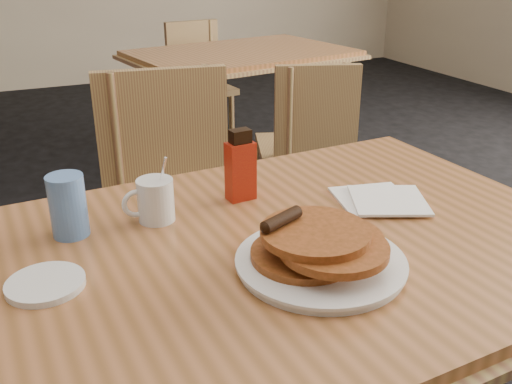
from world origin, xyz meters
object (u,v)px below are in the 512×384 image
at_px(coffee_mug, 154,200).
at_px(pancake_plate, 320,252).
at_px(chair_main_far, 175,191).
at_px(chair_neighbor_far, 197,74).
at_px(blue_tumbler, 68,206).
at_px(main_table, 272,261).
at_px(syrup_bottle, 241,167).
at_px(chair_neighbor_near, 306,134).
at_px(neighbor_table, 242,59).

bearing_deg(coffee_mug, pancake_plate, -58.45).
xyz_separation_m(chair_main_far, chair_neighbor_far, (0.75, 2.00, -0.07)).
distance_m(chair_main_far, blue_tumbler, 0.72).
height_order(main_table, syrup_bottle, syrup_bottle).
bearing_deg(chair_neighbor_far, pancake_plate, -111.09).
xyz_separation_m(chair_neighbor_far, syrup_bottle, (-0.75, -2.54, 0.34)).
height_order(chair_neighbor_near, pancake_plate, pancake_plate).
height_order(main_table, chair_neighbor_near, chair_neighbor_near).
relative_size(chair_main_far, blue_tumbler, 7.34).
bearing_deg(blue_tumbler, coffee_mug, -1.71).
bearing_deg(blue_tumbler, main_table, -29.48).
bearing_deg(chair_neighbor_far, syrup_bottle, -113.15).
bearing_deg(coffee_mug, syrup_bottle, 4.22).
bearing_deg(chair_main_far, chair_neighbor_far, 78.18).
bearing_deg(chair_neighbor_near, neighbor_table, 109.86).
xyz_separation_m(coffee_mug, blue_tumbler, (-0.17, 0.01, 0.02)).
xyz_separation_m(chair_main_far, pancake_plate, (0.02, -0.88, 0.22)).
height_order(chair_main_far, chair_neighbor_far, chair_main_far).
xyz_separation_m(main_table, blue_tumbler, (-0.35, 0.20, 0.10)).
bearing_deg(blue_tumbler, pancake_plate, -38.78).
xyz_separation_m(pancake_plate, syrup_bottle, (-0.01, 0.34, 0.05)).
relative_size(chair_neighbor_far, chair_neighbor_near, 1.00).
height_order(chair_neighbor_far, blue_tumbler, blue_tumbler).
bearing_deg(chair_main_far, blue_tumbler, -114.52).
height_order(neighbor_table, chair_neighbor_far, chair_neighbor_far).
xyz_separation_m(chair_neighbor_far, chair_neighbor_near, (0.03, -1.46, -0.00)).
distance_m(main_table, chair_neighbor_near, 1.55).
distance_m(chair_neighbor_far, blue_tumbler, 2.82).
height_order(chair_neighbor_far, chair_neighbor_near, chair_neighbor_far).
bearing_deg(neighbor_table, chair_main_far, -121.10).
bearing_deg(neighbor_table, main_table, -111.23).
xyz_separation_m(main_table, pancake_plate, (0.04, -0.12, 0.07)).
bearing_deg(blue_tumbler, chair_neighbor_near, 43.85).
bearing_deg(chair_neighbor_near, main_table, -102.10).
distance_m(chair_main_far, chair_neighbor_near, 0.95).
xyz_separation_m(neighbor_table, chair_neighbor_near, (0.01, -0.75, -0.22)).
bearing_deg(pancake_plate, syrup_bottle, 92.09).
bearing_deg(syrup_bottle, main_table, -102.13).
distance_m(coffee_mug, blue_tumbler, 0.17).
xyz_separation_m(chair_neighbor_near, coffee_mug, (-0.98, -1.11, 0.31)).
bearing_deg(chair_neighbor_near, syrup_bottle, -106.12).
bearing_deg(pancake_plate, main_table, 108.91).
relative_size(main_table, syrup_bottle, 8.35).
height_order(coffee_mug, syrup_bottle, syrup_bottle).
relative_size(coffee_mug, syrup_bottle, 0.87).
height_order(main_table, blue_tumbler, blue_tumbler).
bearing_deg(chair_neighbor_near, chair_main_far, -125.82).
bearing_deg(chair_neighbor_near, chair_neighbor_far, 110.63).
bearing_deg(chair_neighbor_far, blue_tumbler, -120.45).
relative_size(syrup_bottle, blue_tumbler, 1.30).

